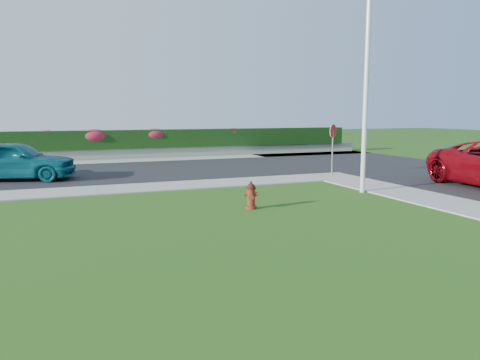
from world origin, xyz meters
name	(u,v)px	position (x,y,z in m)	size (l,w,h in m)	color
ground	(278,253)	(0.00, 0.00, 0.00)	(120.00, 120.00, 0.00)	black
street_far	(29,176)	(-5.00, 14.00, 0.02)	(26.00, 8.00, 0.04)	black
curb_corner	(332,177)	(7.00, 9.00, 0.02)	(2.00, 2.00, 0.04)	gray
sidewalk_beyond	(111,161)	(-1.00, 19.00, 0.02)	(34.00, 2.00, 0.04)	gray
retaining_wall	(108,154)	(-1.00, 20.50, 0.30)	(34.00, 0.40, 0.60)	gray
hedge	(107,140)	(-1.00, 20.60, 1.15)	(32.00, 0.90, 1.10)	black
fire_hydrant	(251,196)	(1.19, 4.14, 0.37)	(0.41, 0.39, 0.78)	#56140D
sedan_teal	(15,160)	(-5.42, 12.71, 0.83)	(1.86, 4.63, 1.58)	#0E596C
utility_pole	(366,98)	(5.84, 5.28, 3.21)	(0.16, 0.16, 6.42)	silver
stop_sign	(333,138)	(7.19, 9.27, 1.65)	(0.54, 0.33, 2.26)	slate
flower_clump_c	(47,135)	(-4.26, 20.50, 1.49)	(1.07, 0.69, 0.54)	red
flower_clump_d	(95,136)	(-1.69, 20.50, 1.39)	(1.57, 1.01, 0.79)	red
flower_clump_e	(155,134)	(1.80, 20.50, 1.42)	(1.40, 0.90, 0.70)	red
flower_clump_f	(233,132)	(6.88, 20.50, 1.48)	(1.11, 0.72, 0.56)	red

